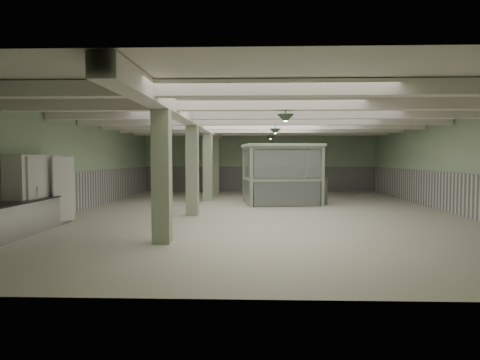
{
  "coord_description": "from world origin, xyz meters",
  "views": [
    {
      "loc": [
        -0.3,
        -16.06,
        2.05
      ],
      "look_at": [
        -0.78,
        -1.81,
        1.3
      ],
      "focal_mm": 32.0,
      "sensor_mm": 36.0,
      "label": 1
    }
  ],
  "objects_px": {
    "prep_counter": "(16,218)",
    "filing_cabinet": "(321,191)",
    "guard_booth": "(281,164)",
    "walkin_cooler": "(35,193)"
  },
  "relations": [
    {
      "from": "prep_counter",
      "to": "guard_booth",
      "type": "xyz_separation_m",
      "value": [
        7.43,
        8.14,
        1.32
      ]
    },
    {
      "from": "prep_counter",
      "to": "filing_cabinet",
      "type": "height_order",
      "value": "filing_cabinet"
    },
    {
      "from": "walkin_cooler",
      "to": "guard_booth",
      "type": "distance_m",
      "value": 10.27
    },
    {
      "from": "prep_counter",
      "to": "filing_cabinet",
      "type": "relative_size",
      "value": 4.21
    },
    {
      "from": "prep_counter",
      "to": "filing_cabinet",
      "type": "bearing_deg",
      "value": 40.45
    },
    {
      "from": "prep_counter",
      "to": "walkin_cooler",
      "type": "xyz_separation_m",
      "value": [
        -0.08,
        1.17,
        0.57
      ]
    },
    {
      "from": "filing_cabinet",
      "to": "prep_counter",
      "type": "bearing_deg",
      "value": -150.43
    },
    {
      "from": "filing_cabinet",
      "to": "guard_booth",
      "type": "bearing_deg",
      "value": 158.02
    },
    {
      "from": "walkin_cooler",
      "to": "prep_counter",
      "type": "bearing_deg",
      "value": -85.93
    },
    {
      "from": "prep_counter",
      "to": "walkin_cooler",
      "type": "relative_size",
      "value": 2.21
    }
  ]
}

